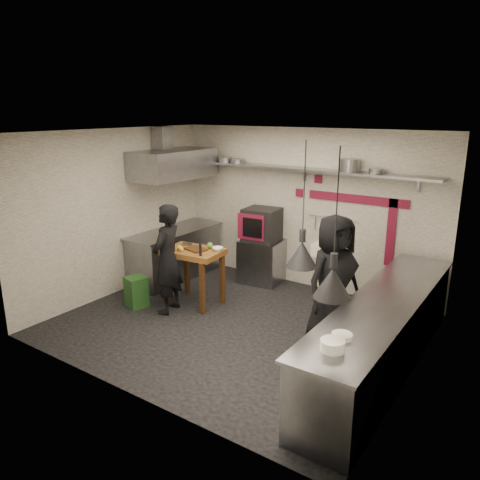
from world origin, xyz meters
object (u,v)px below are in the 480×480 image
Objects in this scene: oven_stand at (262,261)px; green_bin at (136,292)px; combi_oven at (262,224)px; prep_table at (194,276)px; chef_left at (167,259)px; chef_right at (333,280)px.

oven_stand is 1.60× the size of green_bin.
green_bin is at bearing -122.29° from combi_oven.
oven_stand is 1.53m from prep_table.
chef_left is 0.96× the size of chef_right.
chef_right is (3.09, 0.66, 0.65)m from green_bin.
combi_oven is 2.52m from green_bin.
prep_table reaches higher than green_bin.
chef_left is 2.58m from chef_right.
chef_right is at bearing -41.54° from combi_oven.
chef_left is (-0.12, -0.48, 0.41)m from prep_table.
chef_right is at bearing -5.67° from prep_table.
green_bin is at bearing -122.87° from oven_stand.
combi_oven is at bearing 63.44° from green_bin.
oven_stand is 2.38m from green_bin.
chef_left is at bearing -109.89° from combi_oven.
chef_right is at bearing 87.63° from chef_left.
prep_table is at bearing 152.59° from chef_left.
chef_left is (-0.50, -1.97, -0.22)m from combi_oven.
oven_stand is 0.46× the size of chef_left.
combi_oven is 1.65m from prep_table.
green_bin is 0.54× the size of prep_table.
oven_stand reaches higher than green_bin.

